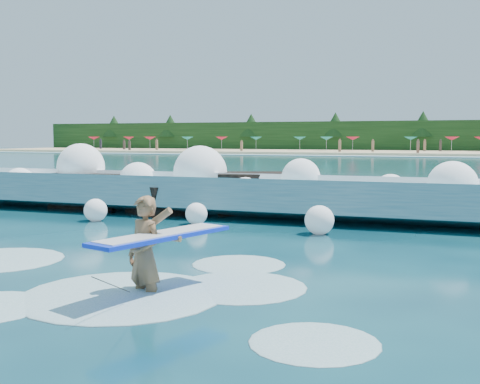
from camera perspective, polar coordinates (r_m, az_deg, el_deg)
The scene contains 11 objects.
ground at distance 12.69m, azimuth -9.66°, elevation -5.95°, with size 200.00×200.00×0.00m, color #072B3B.
beach at distance 88.95m, azimuth 17.00°, elevation 3.56°, with size 140.00×20.00×0.40m, color tan.
wet_band at distance 77.99m, azimuth 16.41°, elevation 3.26°, with size 140.00×5.00×0.08m, color silver.
treeline at distance 98.90m, azimuth 17.46°, elevation 5.03°, with size 140.00×4.00×5.00m, color black.
breaking_wave at distance 19.13m, azimuth -2.21°, elevation -0.40°, with size 18.94×2.91×1.63m.
rock_cluster at distance 20.40m, azimuth -7.49°, elevation -0.34°, with size 8.35×3.59×1.52m.
surfer_with_board at distance 9.43m, azimuth -8.66°, elevation -5.57°, with size 1.33×3.01×1.86m.
wave_spray at distance 19.43m, azimuth -4.21°, elevation 1.32°, with size 15.57×4.59×2.25m.
surf_foam at distance 10.32m, azimuth -11.80°, elevation -8.59°, with size 9.16×5.85×0.16m.
beach_umbrellas at distance 90.65m, azimuth 17.07°, elevation 4.88°, with size 112.33×6.48×0.50m.
beachgoers at distance 86.04m, azimuth 19.60°, elevation 4.03°, with size 102.32×13.47×1.92m.
Camera 1 is at (6.39, -10.69, 2.45)m, focal length 45.00 mm.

